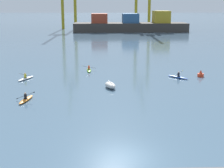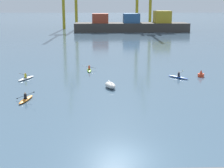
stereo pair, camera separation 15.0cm
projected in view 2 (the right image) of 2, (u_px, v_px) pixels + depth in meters
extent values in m
plane|color=#425B70|center=(121.00, 156.00, 22.26)|extent=(800.00, 800.00, 0.00)
cube|color=#38332D|center=(131.00, 27.00, 124.37)|extent=(42.62, 10.43, 3.25)
cube|color=#993823|center=(100.00, 18.00, 123.24)|extent=(5.97, 7.30, 3.50)
cube|color=#2D5684|center=(131.00, 18.00, 123.57)|extent=(5.97, 7.30, 3.50)
cube|color=#B29323|center=(162.00, 17.00, 123.79)|extent=(5.97, 7.30, 4.47)
ellipsoid|color=beige|center=(110.00, 85.00, 40.42)|extent=(1.74, 2.80, 0.70)
cube|color=beige|center=(110.00, 82.00, 40.33)|extent=(0.57, 1.90, 0.06)
cylinder|color=red|center=(201.00, 75.00, 46.70)|extent=(0.90, 0.90, 0.45)
cone|color=red|center=(201.00, 72.00, 46.58)|extent=(0.50, 0.49, 0.55)
ellipsoid|color=#7ABC2D|center=(89.00, 70.00, 50.92)|extent=(0.80, 3.43, 0.26)
torus|color=black|center=(89.00, 69.00, 50.79)|extent=(0.52, 0.52, 0.05)
cylinder|color=#DB471E|center=(89.00, 68.00, 50.73)|extent=(0.30, 0.30, 0.50)
sphere|color=tan|center=(89.00, 65.00, 50.65)|extent=(0.19, 0.19, 0.19)
cylinder|color=black|center=(89.00, 67.00, 50.76)|extent=(2.07, 0.15, 0.43)
ellipsoid|color=silver|center=(82.00, 66.00, 50.62)|extent=(0.20, 0.05, 0.14)
ellipsoid|color=silver|center=(96.00, 68.00, 50.89)|extent=(0.20, 0.05, 0.14)
ellipsoid|color=orange|center=(26.00, 99.00, 35.11)|extent=(1.20, 3.45, 0.26)
torus|color=black|center=(25.00, 98.00, 34.98)|extent=(0.57, 0.57, 0.05)
cylinder|color=black|center=(25.00, 96.00, 34.92)|extent=(0.30, 0.30, 0.50)
sphere|color=tan|center=(25.00, 93.00, 34.84)|extent=(0.19, 0.19, 0.19)
cylinder|color=black|center=(25.00, 95.00, 34.95)|extent=(1.94, 0.39, 0.81)
ellipsoid|color=black|center=(17.00, 98.00, 35.18)|extent=(0.21, 0.08, 0.17)
ellipsoid|color=black|center=(34.00, 92.00, 34.71)|extent=(0.21, 0.08, 0.17)
ellipsoid|color=#2856B2|center=(178.00, 77.00, 45.89)|extent=(2.68, 2.96, 0.26)
torus|color=black|center=(179.00, 76.00, 45.79)|extent=(0.69, 0.69, 0.05)
cylinder|color=#23232D|center=(179.00, 75.00, 45.73)|extent=(0.30, 0.30, 0.50)
sphere|color=tan|center=(179.00, 72.00, 45.65)|extent=(0.19, 0.19, 0.19)
cylinder|color=black|center=(179.00, 74.00, 45.74)|extent=(1.55, 1.35, 0.63)
ellipsoid|color=yellow|center=(174.00, 77.00, 45.15)|extent=(0.18, 0.16, 0.16)
ellipsoid|color=yellow|center=(183.00, 71.00, 46.33)|extent=(0.18, 0.16, 0.16)
ellipsoid|color=silver|center=(26.00, 78.00, 45.12)|extent=(1.93, 3.35, 0.26)
torus|color=black|center=(26.00, 78.00, 45.00)|extent=(0.65, 0.65, 0.05)
cylinder|color=gold|center=(25.00, 76.00, 44.94)|extent=(0.30, 0.30, 0.50)
sphere|color=tan|center=(25.00, 73.00, 44.86)|extent=(0.19, 0.19, 0.19)
cylinder|color=black|center=(26.00, 75.00, 44.97)|extent=(1.92, 0.88, 0.34)
ellipsoid|color=silver|center=(19.00, 73.00, 45.31)|extent=(0.19, 0.12, 0.14)
ellipsoid|color=silver|center=(32.00, 77.00, 44.62)|extent=(0.19, 0.12, 0.14)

